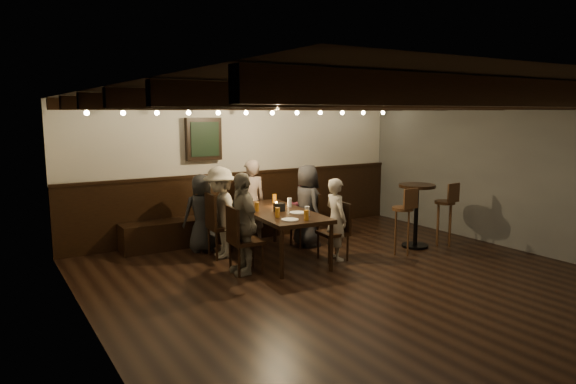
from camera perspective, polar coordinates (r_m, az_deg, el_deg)
room at (r=8.08m, az=-2.66°, el=0.83°), size 7.00×7.00×7.00m
dining_table at (r=7.73m, az=-1.14°, el=-2.53°), size 1.05×2.03×0.73m
chair_left_near at (r=7.95m, az=-7.25°, el=-5.03°), size 0.49×0.49×0.99m
chair_left_far at (r=7.14m, az=-4.81°, el=-6.73°), size 0.46×0.46×0.93m
chair_right_near at (r=8.53m, az=1.93°, el=-4.23°), size 0.44×0.44×0.88m
chair_right_far at (r=7.77m, az=5.12°, el=-5.59°), size 0.43×0.43×0.86m
person_bench_left at (r=8.25m, az=-9.51°, el=-2.30°), size 0.64×0.45×1.24m
person_bench_centre at (r=8.67m, az=-4.13°, el=-1.07°), size 0.55×0.38×1.42m
person_bench_right at (r=8.93m, az=1.58°, el=-1.52°), size 0.61×0.50×1.18m
person_left_near at (r=7.86m, az=-7.51°, el=-2.25°), size 0.59×0.94×1.39m
person_left_far at (r=7.03m, az=-5.09°, el=-3.49°), size 0.41×0.85×1.40m
person_right_near at (r=8.46m, az=2.13°, el=-1.52°), size 0.49×0.70×1.35m
person_right_far at (r=7.71m, az=5.35°, el=-3.03°), size 0.33×0.47×1.23m
pint_a at (r=8.23m, az=-5.01°, el=-0.94°), size 0.07×0.07×0.14m
pint_b at (r=8.39m, az=-1.52°, el=-0.72°), size 0.07×0.07×0.14m
pint_c at (r=7.67m, az=-3.49°, el=-1.63°), size 0.07×0.07×0.14m
pint_d at (r=8.01m, az=0.18°, el=-1.17°), size 0.07×0.07×0.14m
pint_e at (r=7.21m, az=-1.18°, el=-2.29°), size 0.07×0.07×0.14m
pint_f at (r=7.31m, az=2.13°, el=-2.14°), size 0.07×0.07×0.14m
pint_g at (r=7.03m, az=2.04°, el=-2.60°), size 0.07×0.07×0.14m
plate_near at (r=7.04m, az=0.21°, el=-3.10°), size 0.24×0.24×0.01m
plate_far at (r=7.53m, az=1.08°, el=-2.30°), size 0.24×0.24×0.01m
condiment_caddy at (r=7.66m, az=-0.98°, el=-1.71°), size 0.15×0.10×0.12m
candle at (r=8.03m, az=-1.29°, el=-1.48°), size 0.05×0.05×0.05m
high_top_table at (r=8.63m, az=14.08°, el=-1.53°), size 0.59×0.59×1.04m
bar_stool_left at (r=8.19m, az=12.58°, el=-4.10°), size 0.33×0.34×1.06m
bar_stool_right at (r=8.94m, az=16.97°, el=-3.20°), size 0.33×0.35×1.06m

